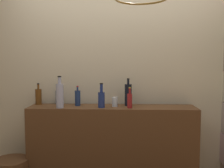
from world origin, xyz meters
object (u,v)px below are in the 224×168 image
liquor_bottle_port (78,98)px  liquor_bottle_rum (101,99)px  liquor_bottle_amaro (130,100)px  liquor_bottle_tequila (58,97)px  liquor_bottle_rye (38,96)px  liquor_bottle_gin (128,95)px  liquor_bottle_vodka (60,95)px  glass_tumbler_rocks (115,102)px

liquor_bottle_port → liquor_bottle_rum: 0.29m
liquor_bottle_amaro → liquor_bottle_rum: 0.30m
liquor_bottle_tequila → liquor_bottle_amaro: liquor_bottle_amaro is taller
liquor_bottle_amaro → liquor_bottle_port: bearing=167.8°
liquor_bottle_rum → liquor_bottle_amaro: bearing=-3.0°
liquor_bottle_rum → liquor_bottle_rye: bearing=166.7°
liquor_bottle_tequila → liquor_bottle_port: liquor_bottle_port is taller
liquor_bottle_rye → liquor_bottle_port: size_ratio=1.10×
liquor_bottle_rye → liquor_bottle_gin: bearing=-2.3°
liquor_bottle_rye → liquor_bottle_port: liquor_bottle_rye is taller
liquor_bottle_tequila → liquor_bottle_vodka: (0.08, -0.24, 0.05)m
liquor_bottle_gin → liquor_bottle_vodka: liquor_bottle_vodka is taller
liquor_bottle_rye → liquor_bottle_vodka: 0.37m
liquor_bottle_tequila → glass_tumbler_rocks: size_ratio=2.07×
liquor_bottle_rye → liquor_bottle_rum: size_ratio=0.93×
liquor_bottle_vodka → liquor_bottle_port: bearing=42.0°
liquor_bottle_port → liquor_bottle_amaro: size_ratio=1.00×
liquor_bottle_rum → glass_tumbler_rocks: (0.14, 0.07, -0.04)m
liquor_bottle_vodka → liquor_bottle_gin: bearing=13.4°
liquor_bottle_rye → liquor_bottle_rum: liquor_bottle_rum is taller
liquor_bottle_port → liquor_bottle_amaro: (0.57, -0.12, -0.00)m
liquor_bottle_rum → liquor_bottle_tequila: bearing=158.3°
liquor_bottle_rye → liquor_bottle_vodka: size_ratio=0.72×
liquor_bottle_rye → liquor_bottle_tequila: bearing=8.4°
liquor_bottle_tequila → liquor_bottle_port: (0.24, -0.10, 0.00)m
glass_tumbler_rocks → liquor_bottle_amaro: bearing=-27.8°
liquor_bottle_amaro → liquor_bottle_vodka: size_ratio=0.65×
liquor_bottle_tequila → glass_tumbler_rocks: 0.67m
liquor_bottle_vodka → glass_tumbler_rocks: size_ratio=3.24×
liquor_bottle_tequila → liquor_bottle_rum: 0.55m
liquor_bottle_tequila → liquor_bottle_amaro: (0.81, -0.22, -0.00)m
liquor_bottle_tequila → liquor_bottle_gin: (0.80, -0.07, 0.04)m
liquor_bottle_rye → liquor_bottle_gin: 1.02m
liquor_bottle_tequila → liquor_bottle_amaro: bearing=-15.2°
liquor_bottle_rye → liquor_bottle_tequila: 0.22m
liquor_bottle_rye → liquor_bottle_gin: liquor_bottle_gin is taller
liquor_bottle_amaro → liquor_bottle_rum: bearing=177.0°
liquor_bottle_rye → glass_tumbler_rocks: size_ratio=2.33×
liquor_bottle_tequila → liquor_bottle_gin: size_ratio=0.71×
liquor_bottle_port → liquor_bottle_rum: size_ratio=0.84×
liquor_bottle_gin → liquor_bottle_rye: bearing=177.7°
liquor_bottle_port → liquor_bottle_rye: bearing=172.0°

